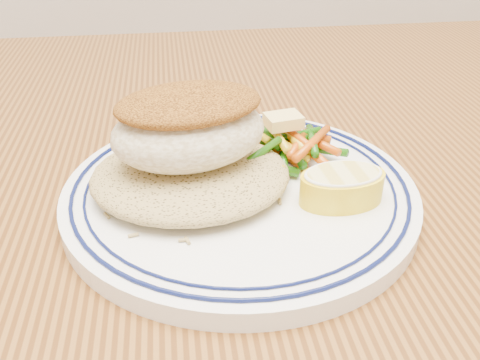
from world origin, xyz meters
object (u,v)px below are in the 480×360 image
object	(u,v)px
fish_fillet	(189,125)
lemon_wedge	(342,185)
dining_table	(251,263)
plate	(240,192)
rice_pilaf	(190,171)
vegetable_pile	(283,145)

from	to	relation	value
fish_fillet	lemon_wedge	world-z (taller)	fish_fillet
dining_table	plate	size ratio (longest dim) A/B	5.52
rice_pilaf	dining_table	bearing A→B (deg)	34.58
rice_pilaf	fish_fillet	size ratio (longest dim) A/B	1.17
rice_pilaf	lemon_wedge	size ratio (longest dim) A/B	2.28
rice_pilaf	plate	bearing A→B (deg)	-2.96
rice_pilaf	vegetable_pile	world-z (taller)	rice_pilaf
rice_pilaf	fish_fillet	world-z (taller)	fish_fillet
dining_table	lemon_wedge	world-z (taller)	lemon_wedge
dining_table	rice_pilaf	bearing A→B (deg)	-145.42
dining_table	rice_pilaf	world-z (taller)	rice_pilaf
dining_table	rice_pilaf	size ratio (longest dim) A/B	9.95
dining_table	rice_pilaf	distance (m)	0.14
plate	vegetable_pile	distance (m)	0.06
dining_table	vegetable_pile	bearing A→B (deg)	-2.12
vegetable_pile	lemon_wedge	bearing A→B (deg)	-67.00
dining_table	fish_fillet	distance (m)	0.18
dining_table	plate	xyz separation A→B (m)	(-0.02, -0.04, 0.11)
dining_table	fish_fillet	world-z (taller)	fish_fillet
dining_table	plate	distance (m)	0.11
rice_pilaf	vegetable_pile	distance (m)	0.09
fish_fillet	lemon_wedge	size ratio (longest dim) A/B	1.94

